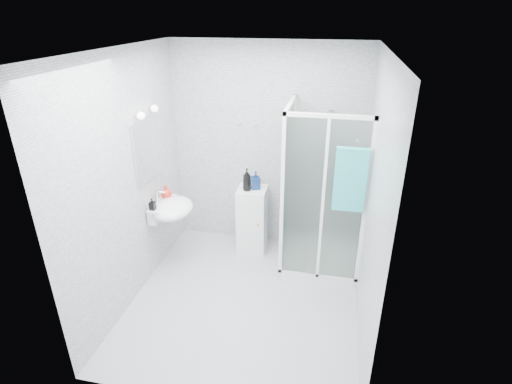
% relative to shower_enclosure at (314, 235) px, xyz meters
% --- Properties ---
extents(room, '(2.40, 2.60, 2.60)m').
position_rel_shower_enclosure_xyz_m(room, '(-0.67, -0.77, 0.85)').
color(room, silver).
rests_on(room, ground).
extents(shower_enclosure, '(0.90, 0.95, 2.00)m').
position_rel_shower_enclosure_xyz_m(shower_enclosure, '(0.00, 0.00, 0.00)').
color(shower_enclosure, white).
rests_on(shower_enclosure, ground).
extents(wall_basin, '(0.46, 0.56, 0.35)m').
position_rel_shower_enclosure_xyz_m(wall_basin, '(-1.66, -0.32, 0.35)').
color(wall_basin, white).
rests_on(wall_basin, ground).
extents(mirror, '(0.02, 0.60, 0.70)m').
position_rel_shower_enclosure_xyz_m(mirror, '(-1.85, -0.32, 1.05)').
color(mirror, white).
rests_on(mirror, room).
extents(vanity_lights, '(0.10, 0.40, 0.08)m').
position_rel_shower_enclosure_xyz_m(vanity_lights, '(-1.80, -0.32, 1.47)').
color(vanity_lights, silver).
rests_on(vanity_lights, room).
extents(wall_hooks, '(0.23, 0.06, 0.03)m').
position_rel_shower_enclosure_xyz_m(wall_hooks, '(-0.92, 0.49, 1.17)').
color(wall_hooks, silver).
rests_on(wall_hooks, room).
extents(storage_cabinet, '(0.37, 0.39, 0.87)m').
position_rel_shower_enclosure_xyz_m(storage_cabinet, '(-0.81, 0.26, -0.01)').
color(storage_cabinet, white).
rests_on(storage_cabinet, ground).
extents(hand_towel, '(0.32, 0.05, 0.68)m').
position_rel_shower_enclosure_xyz_m(hand_towel, '(0.33, -0.40, 0.93)').
color(hand_towel, '#2EABAD').
rests_on(hand_towel, shower_enclosure).
extents(shampoo_bottle_a, '(0.12, 0.12, 0.28)m').
position_rel_shower_enclosure_xyz_m(shampoo_bottle_a, '(-0.86, 0.21, 0.56)').
color(shampoo_bottle_a, black).
rests_on(shampoo_bottle_a, storage_cabinet).
extents(shampoo_bottle_b, '(0.14, 0.14, 0.23)m').
position_rel_shower_enclosure_xyz_m(shampoo_bottle_b, '(-0.77, 0.28, 0.53)').
color(shampoo_bottle_b, navy).
rests_on(shampoo_bottle_b, storage_cabinet).
extents(soap_dispenser_orange, '(0.17, 0.17, 0.16)m').
position_rel_shower_enclosure_xyz_m(soap_dispenser_orange, '(-1.75, -0.19, 0.50)').
color(soap_dispenser_orange, red).
rests_on(soap_dispenser_orange, wall_basin).
extents(soap_dispenser_black, '(0.07, 0.07, 0.14)m').
position_rel_shower_enclosure_xyz_m(soap_dispenser_black, '(-1.78, -0.50, 0.48)').
color(soap_dispenser_black, black).
rests_on(soap_dispenser_black, wall_basin).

